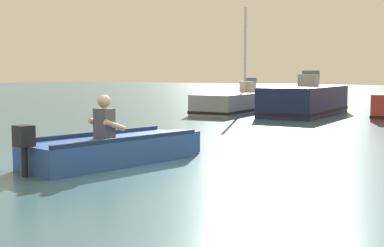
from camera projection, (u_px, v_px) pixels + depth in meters
ground_plane at (154, 166)px, 9.05m from camera, size 120.00×120.00×0.00m
rowboat_with_person at (115, 149)px, 9.31m from camera, size 1.68×3.72×1.19m
moored_boat_grey at (243, 102)px, 21.66m from camera, size 2.08×6.56×4.15m
moored_boat_navy at (305, 101)px, 19.60m from camera, size 2.14×4.93×1.63m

